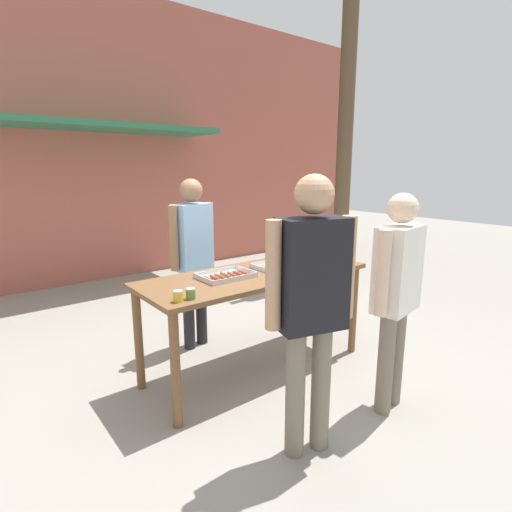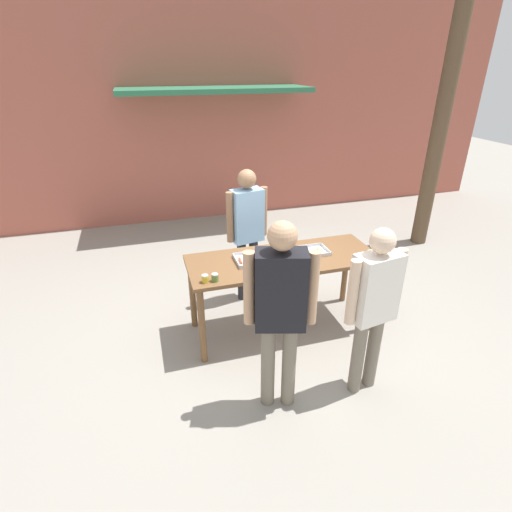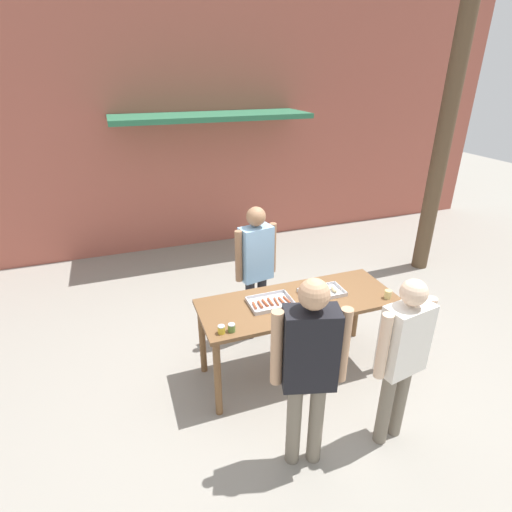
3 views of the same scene
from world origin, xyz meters
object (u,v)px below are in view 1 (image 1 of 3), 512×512
at_px(food_tray_sausages, 225,276).
at_px(utility_pole, 346,117).
at_px(condiment_jar_ketchup, 191,294).
at_px(condiment_jar_mustard, 178,296).
at_px(person_customer_holding_hotdog, 311,294).
at_px(food_tray_buns, 278,265).
at_px(person_server_behind_table, 193,248).
at_px(beer_cup, 347,259).
at_px(person_customer_with_cup, 397,285).

bearing_deg(food_tray_sausages, utility_pole, 25.42).
bearing_deg(condiment_jar_ketchup, condiment_jar_mustard, 176.88).
xyz_separation_m(condiment_jar_mustard, person_customer_holding_hotdog, (0.48, -0.79, 0.12)).
height_order(food_tray_buns, person_server_behind_table, person_server_behind_table).
bearing_deg(person_customer_holding_hotdog, beer_cup, -133.03).
height_order(condiment_jar_ketchup, person_customer_with_cup, person_customer_with_cup).
bearing_deg(person_customer_with_cup, food_tray_sausages, -67.14).
distance_m(food_tray_buns, utility_pole, 3.68).
xyz_separation_m(food_tray_buns, person_customer_with_cup, (0.13, -1.15, 0.05)).
xyz_separation_m(food_tray_sausages, condiment_jar_ketchup, (-0.51, -0.32, 0.03)).
xyz_separation_m(food_tray_buns, beer_cup, (0.61, -0.31, 0.03)).
height_order(condiment_jar_mustard, person_server_behind_table, person_server_behind_table).
relative_size(condiment_jar_mustard, utility_pole, 0.02).
xyz_separation_m(person_server_behind_table, utility_pole, (3.33, 0.90, 1.57)).
xyz_separation_m(condiment_jar_mustard, person_customer_with_cup, (1.33, -0.84, 0.03)).
bearing_deg(person_customer_with_cup, person_customer_holding_hotdog, -12.46).
relative_size(condiment_jar_ketchup, person_customer_with_cup, 0.05).
bearing_deg(utility_pole, person_server_behind_table, -164.87).
height_order(condiment_jar_mustard, beer_cup, beer_cup).
bearing_deg(food_tray_sausages, beer_cup, -14.39).
bearing_deg(food_tray_buns, beer_cup, -26.87).
bearing_deg(person_server_behind_table, beer_cup, -54.97).
xyz_separation_m(food_tray_sausages, person_customer_holding_hotdog, (-0.12, -1.10, 0.15)).
bearing_deg(beer_cup, person_server_behind_table, 136.40).
bearing_deg(person_customer_with_cup, condiment_jar_mustard, -41.60).
bearing_deg(person_customer_holding_hotdog, condiment_jar_ketchup, -47.78).
distance_m(person_server_behind_table, person_customer_with_cup, 1.98).
height_order(food_tray_sausages, condiment_jar_mustard, condiment_jar_mustard).
distance_m(condiment_jar_mustard, person_server_behind_table, 1.27).
distance_m(beer_cup, person_customer_with_cup, 0.97).
xyz_separation_m(beer_cup, person_customer_with_cup, (-0.48, -0.84, 0.03)).
relative_size(food_tray_buns, person_server_behind_table, 0.27).
relative_size(food_tray_sausages, condiment_jar_ketchup, 5.71).
relative_size(person_server_behind_table, person_customer_with_cup, 1.04).
distance_m(condiment_jar_ketchup, person_server_behind_table, 1.22).
distance_m(food_tray_buns, condiment_jar_mustard, 1.24).
xyz_separation_m(condiment_jar_mustard, beer_cup, (1.81, 0.00, 0.01)).
bearing_deg(utility_pole, condiment_jar_mustard, -154.30).
relative_size(food_tray_buns, person_customer_holding_hotdog, 0.26).
xyz_separation_m(food_tray_buns, condiment_jar_mustard, (-1.20, -0.31, 0.02)).
bearing_deg(beer_cup, utility_pole, 41.00).
height_order(person_server_behind_table, utility_pole, utility_pole).
distance_m(condiment_jar_mustard, beer_cup, 1.81).
bearing_deg(person_server_behind_table, person_customer_with_cup, -83.31).
distance_m(food_tray_buns, person_server_behind_table, 0.89).
height_order(food_tray_buns, condiment_jar_mustard, condiment_jar_mustard).
bearing_deg(person_server_behind_table, utility_pole, 3.75).
bearing_deg(food_tray_buns, condiment_jar_mustard, -165.39).
distance_m(food_tray_buns, person_customer_with_cup, 1.16).
height_order(condiment_jar_ketchup, beer_cup, beer_cup).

